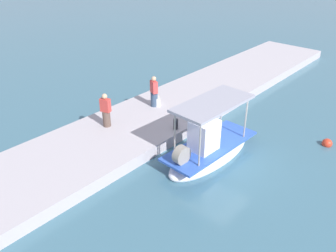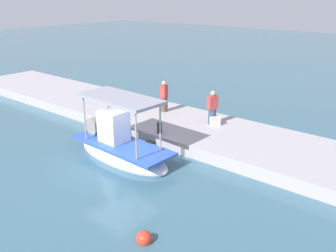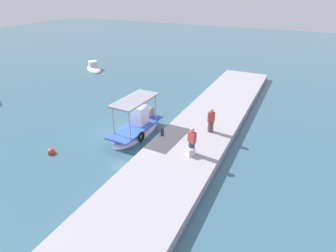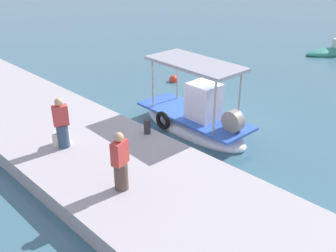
% 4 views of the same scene
% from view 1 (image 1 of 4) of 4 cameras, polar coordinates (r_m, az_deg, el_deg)
% --- Properties ---
extents(ground_plane, '(120.00, 120.00, 0.00)m').
position_cam_1_polar(ground_plane, '(16.00, 8.48, -5.20)').
color(ground_plane, '#3B6477').
extents(dock_quay, '(36.00, 4.71, 0.56)m').
position_cam_1_polar(dock_quay, '(18.35, -3.40, 0.81)').
color(dock_quay, '#ABA4AA').
rests_on(dock_quay, ground_plane).
extents(main_fishing_boat, '(5.14, 1.99, 3.11)m').
position_cam_1_polar(main_fishing_boat, '(15.65, 6.69, -3.69)').
color(main_fishing_boat, white).
rests_on(main_fishing_boat, ground_plane).
extents(fisherman_near_bollard, '(0.48, 0.54, 1.73)m').
position_cam_1_polar(fisherman_near_bollard, '(17.18, -10.14, 2.33)').
color(fisherman_near_bollard, brown).
rests_on(fisherman_near_bollard, dock_quay).
extents(fisherman_by_crate, '(0.51, 0.56, 1.73)m').
position_cam_1_polar(fisherman_by_crate, '(19.04, -2.31, 5.46)').
color(fisherman_by_crate, '#344862').
rests_on(fisherman_by_crate, dock_quay).
extents(mooring_bollard, '(0.24, 0.24, 0.53)m').
position_cam_1_polar(mooring_bollard, '(16.86, 1.27, 0.29)').
color(mooring_bollard, '#2D2D33').
rests_on(mooring_bollard, dock_quay).
extents(cargo_crate, '(0.63, 0.64, 0.46)m').
position_cam_1_polar(cargo_crate, '(19.36, -1.93, 4.09)').
color(cargo_crate, beige).
rests_on(cargo_crate, dock_quay).
extents(marker_buoy, '(0.48, 0.48, 0.48)m').
position_cam_1_polar(marker_buoy, '(18.37, 24.62, -2.62)').
color(marker_buoy, red).
rests_on(marker_buoy, ground_plane).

